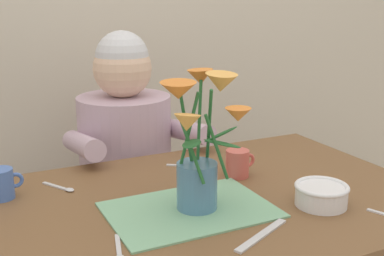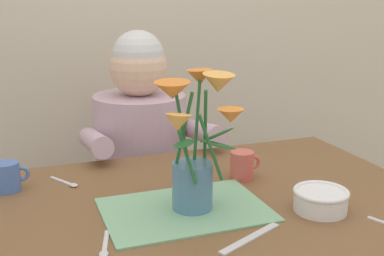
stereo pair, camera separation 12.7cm
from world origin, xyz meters
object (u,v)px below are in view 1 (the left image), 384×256
Objects in this scene: flower_vase at (199,141)px; coffee_cup at (1,184)px; seated_person at (127,184)px; ceramic_mug at (238,163)px; ceramic_bowl at (321,194)px; dinner_knife at (262,235)px.

coffee_cup is (-0.43, 0.28, -0.13)m from flower_vase.
seated_person is 12.20× the size of ceramic_mug.
flower_vase is at bearing 158.06° from ceramic_bowl.
dinner_knife is 2.04× the size of ceramic_mug.
dinner_knife is (0.03, -0.86, 0.18)m from seated_person.
dinner_knife is at bearing -162.16° from ceramic_bowl.
coffee_cup reaches higher than dinner_knife.
flower_vase reaches higher than dinner_knife.
ceramic_mug is (0.15, 0.34, 0.04)m from dinner_knife.
ceramic_bowl is at bearing -29.11° from coffee_cup.
dinner_knife is (-0.23, -0.07, -0.03)m from ceramic_bowl.
flower_vase reaches higher than coffee_cup.
ceramic_bowl is 0.72× the size of dinner_knife.
ceramic_bowl is at bearing -69.98° from seated_person.
flower_vase is at bearing -90.85° from seated_person.
seated_person reaches higher than ceramic_bowl.
flower_vase is at bearing -143.35° from ceramic_mug.
seated_person is at bearing 107.96° from ceramic_bowl.
seated_person is at bearing 39.45° from coffee_cup.
flower_vase is 0.26m from dinner_knife.
coffee_cup is at bearing 150.89° from ceramic_bowl.
ceramic_bowl is (0.29, -0.12, -0.14)m from flower_vase.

